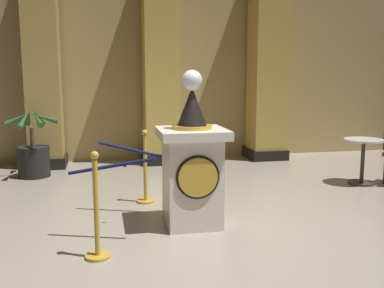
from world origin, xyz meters
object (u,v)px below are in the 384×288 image
cafe_table (363,155)px  potted_palm_left (34,155)px  stanchion_near (145,177)px  pedestal_clock (192,166)px  stanchion_far (97,221)px

cafe_table → potted_palm_left: bearing=163.2°
potted_palm_left → stanchion_near: bearing=-47.9°
pedestal_clock → cafe_table: bearing=23.8°
pedestal_clock → potted_palm_left: 3.60m
pedestal_clock → potted_palm_left: (-2.13, 2.88, -0.32)m
pedestal_clock → stanchion_far: pedestal_clock is taller
stanchion_near → stanchion_far: stanchion_far is taller
stanchion_near → potted_palm_left: (-1.70, 1.88, 0.03)m
pedestal_clock → potted_palm_left: pedestal_clock is taller
stanchion_far → cafe_table: stanchion_far is taller
stanchion_near → cafe_table: size_ratio=1.39×
pedestal_clock → stanchion_far: bearing=-145.2°
stanchion_near → potted_palm_left: 2.53m
stanchion_near → stanchion_far: bearing=-109.8°
potted_palm_left → cafe_table: 5.38m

